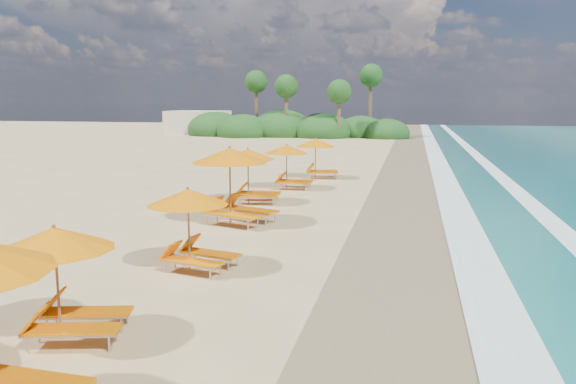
{
  "coord_description": "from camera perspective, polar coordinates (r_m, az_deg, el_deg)",
  "views": [
    {
      "loc": [
        3.83,
        -17.19,
        4.08
      ],
      "look_at": [
        0.0,
        0.0,
        1.2
      ],
      "focal_mm": 35.05,
      "sensor_mm": 36.0,
      "label": 1
    }
  ],
  "objects": [
    {
      "name": "surf_foam",
      "position": [
        17.9,
        21.5,
        -4.46
      ],
      "size": [
        4.0,
        160.0,
        0.01
      ],
      "color": "white",
      "rests_on": "ground"
    },
    {
      "name": "treeline",
      "position": [
        64.27,
        0.17,
        6.54
      ],
      "size": [
        25.8,
        8.8,
        9.74
      ],
      "color": "#163D14",
      "rests_on": "ground"
    },
    {
      "name": "station_2",
      "position": [
        13.8,
        -9.52,
        -3.16
      ],
      "size": [
        2.49,
        2.39,
        2.03
      ],
      "rotation": [
        0.0,
        0.0,
        -0.23
      ],
      "color": "olive",
      "rests_on": "ground"
    },
    {
      "name": "station_5",
      "position": [
        26.14,
        0.2,
        2.91
      ],
      "size": [
        2.26,
        2.09,
        2.1
      ],
      "rotation": [
        0.0,
        0.0,
        0.01
      ],
      "color": "olive",
      "rests_on": "ground"
    },
    {
      "name": "beach_building",
      "position": [
        70.17,
        -9.12,
        6.99
      ],
      "size": [
        7.0,
        5.0,
        2.8
      ],
      "primitive_type": "cube",
      "color": "beige",
      "rests_on": "ground"
    },
    {
      "name": "station_1",
      "position": [
        10.4,
        -21.58,
        -7.83
      ],
      "size": [
        2.51,
        2.43,
        2.03
      ],
      "rotation": [
        0.0,
        0.0,
        0.25
      ],
      "color": "olive",
      "rests_on": "ground"
    },
    {
      "name": "ground",
      "position": [
        18.08,
        0.0,
        -3.76
      ],
      "size": [
        160.0,
        160.0,
        0.0
      ],
      "primitive_type": "plane",
      "color": "tan",
      "rests_on": "ground"
    },
    {
      "name": "station_6",
      "position": [
        29.79,
        3.13,
        3.72
      ],
      "size": [
        2.59,
        2.48,
        2.14
      ],
      "rotation": [
        0.0,
        0.0,
        0.2
      ],
      "color": "olive",
      "rests_on": "ground"
    },
    {
      "name": "station_4",
      "position": [
        22.53,
        -3.64,
        2.06
      ],
      "size": [
        2.57,
        2.42,
        2.23
      ],
      "rotation": [
        0.0,
        0.0,
        0.11
      ],
      "color": "olive",
      "rests_on": "ground"
    },
    {
      "name": "wet_sand",
      "position": [
        17.67,
        12.8,
        -4.28
      ],
      "size": [
        4.0,
        160.0,
        0.01
      ],
      "primitive_type": "cube",
      "color": "olive",
      "rests_on": "ground"
    },
    {
      "name": "station_3",
      "position": [
        18.74,
        -5.42,
        1.19
      ],
      "size": [
        3.32,
        3.25,
        2.6
      ],
      "rotation": [
        0.0,
        0.0,
        -0.34
      ],
      "color": "olive",
      "rests_on": "ground"
    }
  ]
}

